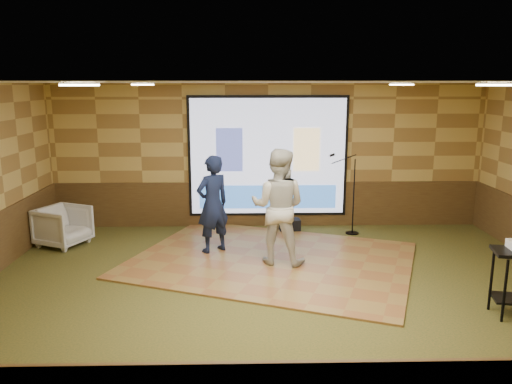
{
  "coord_description": "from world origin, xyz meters",
  "views": [
    {
      "loc": [
        -0.49,
        -6.84,
        2.98
      ],
      "look_at": [
        -0.31,
        0.9,
        1.3
      ],
      "focal_mm": 35.0,
      "sensor_mm": 36.0,
      "label": 1
    }
  ],
  "objects_px": {
    "player_left": "(213,204)",
    "player_right": "(278,207)",
    "dance_floor": "(272,260)",
    "projector_screen": "(268,158)",
    "banquet_chair": "(63,226)",
    "mic_stand": "(350,210)",
    "duffel_bag": "(290,225)"
  },
  "relations": [
    {
      "from": "player_left",
      "to": "player_right",
      "type": "xyz_separation_m",
      "value": [
        1.12,
        -0.59,
        0.09
      ]
    },
    {
      "from": "player_left",
      "to": "player_right",
      "type": "bearing_deg",
      "value": 116.83
    },
    {
      "from": "dance_floor",
      "to": "player_right",
      "type": "distance_m",
      "value": 1.0
    },
    {
      "from": "projector_screen",
      "to": "dance_floor",
      "type": "xyz_separation_m",
      "value": [
        -0.03,
        -2.14,
        -1.46
      ]
    },
    {
      "from": "projector_screen",
      "to": "player_left",
      "type": "xyz_separation_m",
      "value": [
        -1.06,
        -1.7,
        -0.57
      ]
    },
    {
      "from": "player_left",
      "to": "player_right",
      "type": "distance_m",
      "value": 1.27
    },
    {
      "from": "player_right",
      "to": "banquet_chair",
      "type": "relative_size",
      "value": 2.35
    },
    {
      "from": "player_left",
      "to": "banquet_chair",
      "type": "xyz_separation_m",
      "value": [
        -2.84,
        0.5,
        -0.53
      ]
    },
    {
      "from": "projector_screen",
      "to": "player_right",
      "type": "distance_m",
      "value": 2.34
    },
    {
      "from": "player_left",
      "to": "dance_floor",
      "type": "bearing_deg",
      "value": 121.62
    },
    {
      "from": "dance_floor",
      "to": "mic_stand",
      "type": "relative_size",
      "value": 2.78
    },
    {
      "from": "dance_floor",
      "to": "banquet_chair",
      "type": "distance_m",
      "value": 3.99
    },
    {
      "from": "player_right",
      "to": "duffel_bag",
      "type": "relative_size",
      "value": 4.58
    },
    {
      "from": "player_left",
      "to": "duffel_bag",
      "type": "xyz_separation_m",
      "value": [
        1.49,
        1.3,
        -0.77
      ]
    },
    {
      "from": "player_left",
      "to": "banquet_chair",
      "type": "height_order",
      "value": "player_left"
    },
    {
      "from": "mic_stand",
      "to": "duffel_bag",
      "type": "bearing_deg",
      "value": 169.75
    },
    {
      "from": "projector_screen",
      "to": "player_left",
      "type": "bearing_deg",
      "value": -121.81
    },
    {
      "from": "projector_screen",
      "to": "player_right",
      "type": "height_order",
      "value": "projector_screen"
    },
    {
      "from": "mic_stand",
      "to": "banquet_chair",
      "type": "height_order",
      "value": "mic_stand"
    },
    {
      "from": "player_right",
      "to": "mic_stand",
      "type": "distance_m",
      "value": 2.38
    },
    {
      "from": "player_right",
      "to": "banquet_chair",
      "type": "bearing_deg",
      "value": 0.34
    },
    {
      "from": "projector_screen",
      "to": "mic_stand",
      "type": "relative_size",
      "value": 2.01
    },
    {
      "from": "dance_floor",
      "to": "duffel_bag",
      "type": "distance_m",
      "value": 1.8
    },
    {
      "from": "player_right",
      "to": "projector_screen",
      "type": "bearing_deg",
      "value": -72.73
    },
    {
      "from": "dance_floor",
      "to": "player_right",
      "type": "relative_size",
      "value": 2.38
    },
    {
      "from": "banquet_chair",
      "to": "duffel_bag",
      "type": "relative_size",
      "value": 1.95
    },
    {
      "from": "player_left",
      "to": "duffel_bag",
      "type": "distance_m",
      "value": 2.13
    },
    {
      "from": "player_left",
      "to": "mic_stand",
      "type": "xyz_separation_m",
      "value": [
        2.7,
        1.12,
        -0.41
      ]
    },
    {
      "from": "player_right",
      "to": "duffel_bag",
      "type": "bearing_deg",
      "value": -85.41
    },
    {
      "from": "duffel_bag",
      "to": "banquet_chair",
      "type": "bearing_deg",
      "value": -169.47
    },
    {
      "from": "mic_stand",
      "to": "duffel_bag",
      "type": "distance_m",
      "value": 1.27
    },
    {
      "from": "player_left",
      "to": "player_right",
      "type": "relative_size",
      "value": 0.9
    }
  ]
}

